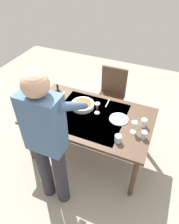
# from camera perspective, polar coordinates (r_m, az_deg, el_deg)

# --- Properties ---
(ground_plane) EXTENTS (6.00, 6.00, 0.00)m
(ground_plane) POSITION_cam_1_polar(r_m,az_deg,el_deg) (3.06, -0.00, -11.18)
(ground_plane) COLOR #9E9384
(dining_table) EXTENTS (1.54, 0.92, 0.73)m
(dining_table) POSITION_cam_1_polar(r_m,az_deg,el_deg) (2.58, -0.00, -2.05)
(dining_table) COLOR #4C3828
(dining_table) RESTS_ON ground_plane
(chair_near) EXTENTS (0.40, 0.40, 0.91)m
(chair_near) POSITION_cam_1_polar(r_m,az_deg,el_deg) (3.28, 6.08, 5.35)
(chair_near) COLOR #352114
(chair_near) RESTS_ON ground_plane
(person_server) EXTENTS (0.42, 0.61, 1.69)m
(person_server) POSITION_cam_1_polar(r_m,az_deg,el_deg) (1.97, -11.55, -7.47)
(person_server) COLOR #2D2D38
(person_server) RESTS_ON ground_plane
(wine_bottle) EXTENTS (0.07, 0.07, 0.30)m
(wine_bottle) POSITION_cam_1_polar(r_m,az_deg,el_deg) (2.68, -8.54, 4.22)
(wine_bottle) COLOR black
(wine_bottle) RESTS_ON dining_table
(wine_glass_left) EXTENTS (0.07, 0.07, 0.15)m
(wine_glass_left) POSITION_cam_1_polar(r_m,az_deg,el_deg) (2.50, 2.13, 1.57)
(wine_glass_left) COLOR white
(wine_glass_left) RESTS_ON dining_table
(wine_glass_right) EXTENTS (0.07, 0.07, 0.15)m
(wine_glass_right) POSITION_cam_1_polar(r_m,az_deg,el_deg) (2.31, 12.29, -3.61)
(wine_glass_right) COLOR white
(wine_glass_right) RESTS_ON dining_table
(water_cup_near_left) EXTENTS (0.07, 0.07, 0.10)m
(water_cup_near_left) POSITION_cam_1_polar(r_m,az_deg,el_deg) (2.44, 14.79, -2.91)
(water_cup_near_left) COLOR silver
(water_cup_near_left) RESTS_ON dining_table
(water_cup_near_right) EXTENTS (0.08, 0.08, 0.09)m
(water_cup_near_right) POSITION_cam_1_polar(r_m,az_deg,el_deg) (2.22, 7.91, -7.34)
(water_cup_near_right) COLOR silver
(water_cup_near_right) RESTS_ON dining_table
(water_cup_far_left) EXTENTS (0.07, 0.07, 0.09)m
(water_cup_far_left) POSITION_cam_1_polar(r_m,az_deg,el_deg) (2.31, 14.82, -6.14)
(water_cup_far_left) COLOR silver
(water_cup_far_left) RESTS_ON dining_table
(water_cup_far_right) EXTENTS (0.07, 0.07, 0.10)m
(water_cup_far_right) POSITION_cam_1_polar(r_m,az_deg,el_deg) (2.61, -7.44, 1.44)
(water_cup_far_right) COLOR silver
(water_cup_far_right) RESTS_ON dining_table
(serving_bowl_pasta) EXTENTS (0.30, 0.30, 0.07)m
(serving_bowl_pasta) POSITION_cam_1_polar(r_m,az_deg,el_deg) (2.65, -1.93, 2.05)
(serving_bowl_pasta) COLOR silver
(serving_bowl_pasta) RESTS_ON dining_table
(side_bowl_salad) EXTENTS (0.18, 0.18, 0.07)m
(side_bowl_salad) POSITION_cam_1_polar(r_m,az_deg,el_deg) (2.48, -10.61, -1.84)
(side_bowl_salad) COLOR silver
(side_bowl_salad) RESTS_ON dining_table
(dinner_plate_near) EXTENTS (0.23, 0.23, 0.01)m
(dinner_plate_near) POSITION_cam_1_polar(r_m,az_deg,el_deg) (2.50, 8.11, -1.94)
(dinner_plate_near) COLOR silver
(dinner_plate_near) RESTS_ON dining_table
(table_knife) EXTENTS (0.06, 0.20, 0.00)m
(table_knife) POSITION_cam_1_polar(r_m,az_deg,el_deg) (2.89, -7.46, 4.68)
(table_knife) COLOR silver
(table_knife) RESTS_ON dining_table
(table_fork) EXTENTS (0.02, 0.18, 0.00)m
(table_fork) POSITION_cam_1_polar(r_m,az_deg,el_deg) (2.73, 5.05, 2.50)
(table_fork) COLOR silver
(table_fork) RESTS_ON dining_table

